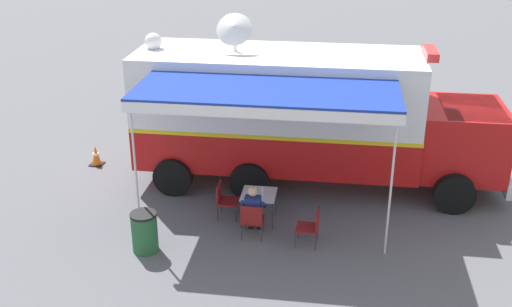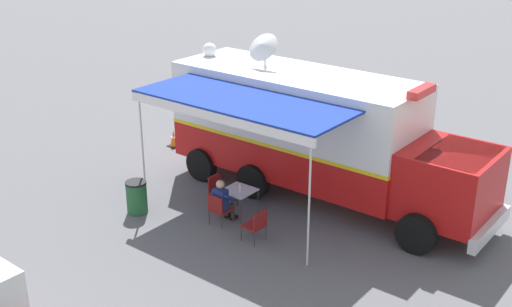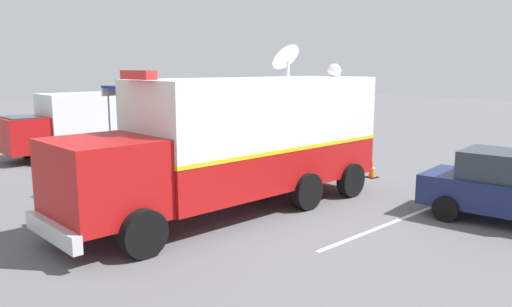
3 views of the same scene
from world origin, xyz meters
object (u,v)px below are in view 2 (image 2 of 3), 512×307
(folding_chair_at_table, at_px, (218,207))
(traffic_cone, at_px, (174,139))
(car_behind_truck, at_px, (305,97))
(command_truck, at_px, (316,131))
(folding_chair_spare_by_truck, at_px, (257,224))
(folding_chair_beside_table, at_px, (218,188))
(water_bottle, at_px, (240,188))
(folding_table, at_px, (239,192))
(trash_bin, at_px, (137,197))
(seated_responder, at_px, (223,200))

(folding_chair_at_table, relative_size, traffic_cone, 1.50)
(traffic_cone, bearing_deg, car_behind_truck, 164.85)
(command_truck, distance_m, folding_chair_spare_by_truck, 3.51)
(folding_chair_at_table, distance_m, folding_chair_beside_table, 1.20)
(folding_chair_at_table, xyz_separation_m, folding_chair_beside_table, (-0.83, -0.88, 0.00))
(water_bottle, height_order, traffic_cone, water_bottle)
(folding_chair_spare_by_truck, bearing_deg, water_bottle, -119.46)
(water_bottle, bearing_deg, folding_chair_at_table, -5.23)
(folding_chair_spare_by_truck, bearing_deg, traffic_cone, -113.90)
(folding_chair_at_table, relative_size, folding_chair_beside_table, 1.00)
(water_bottle, bearing_deg, folding_table, -120.40)
(folding_chair_beside_table, relative_size, car_behind_truck, 0.19)
(command_truck, relative_size, folding_chair_beside_table, 11.10)
(command_truck, height_order, traffic_cone, command_truck)
(folding_chair_beside_table, xyz_separation_m, trash_bin, (1.81, -1.28, -0.06))
(folding_chair_beside_table, xyz_separation_m, traffic_cone, (-2.12, -4.37, -0.23))
(seated_responder, distance_m, car_behind_truck, 8.96)
(command_truck, bearing_deg, folding_chair_beside_table, -33.65)
(command_truck, xyz_separation_m, seated_responder, (2.99, -0.70, -1.29))
(trash_bin, bearing_deg, water_bottle, 127.80)
(folding_table, xyz_separation_m, folding_chair_beside_table, (-0.03, -0.85, -0.16))
(folding_table, bearing_deg, command_truck, 163.28)
(folding_table, xyz_separation_m, folding_chair_spare_by_truck, (0.77, 1.36, -0.16))
(command_truck, relative_size, water_bottle, 43.13)
(folding_table, height_order, traffic_cone, folding_table)
(car_behind_truck, bearing_deg, folding_chair_beside_table, 21.34)
(folding_table, distance_m, folding_chair_beside_table, 0.86)
(folding_table, relative_size, seated_responder, 0.69)
(traffic_cone, height_order, car_behind_truck, car_behind_truck)
(seated_responder, bearing_deg, command_truck, 166.78)
(folding_chair_beside_table, bearing_deg, car_behind_truck, -158.66)
(command_truck, height_order, trash_bin, command_truck)
(trash_bin, distance_m, car_behind_truck, 9.44)
(folding_chair_beside_table, xyz_separation_m, car_behind_truck, (-7.48, -2.92, 0.37))
(water_bottle, height_order, folding_chair_at_table, water_bottle)
(folding_chair_at_table, height_order, trash_bin, trash_bin)
(folding_chair_at_table, relative_size, seated_responder, 0.70)
(command_truck, relative_size, traffic_cone, 16.66)
(folding_chair_spare_by_truck, bearing_deg, command_truck, -168.38)
(command_truck, bearing_deg, folding_chair_at_table, -12.19)
(folding_table, bearing_deg, folding_chair_at_table, 1.98)
(seated_responder, bearing_deg, folding_chair_spare_by_truck, 83.28)
(traffic_cone, bearing_deg, water_bottle, 67.50)
(command_truck, relative_size, seated_responder, 7.73)
(folding_chair_at_table, distance_m, car_behind_truck, 9.14)
(traffic_cone, bearing_deg, folding_table, 67.66)
(command_truck, height_order, folding_chair_beside_table, command_truck)
(folding_chair_spare_by_truck, xyz_separation_m, car_behind_truck, (-8.28, -5.13, 0.37))
(seated_responder, bearing_deg, water_bottle, 171.42)
(folding_chair_beside_table, bearing_deg, folding_chair_spare_by_truck, 70.17)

